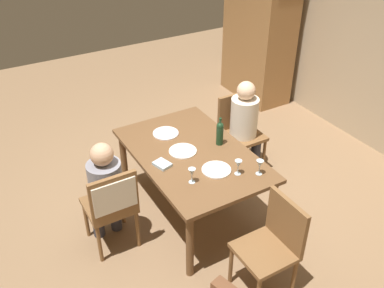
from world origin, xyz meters
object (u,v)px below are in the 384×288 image
object	(u,v)px
dining_table	(192,159)
wine_glass_near_right	(260,164)
armoire_cabinet	(259,28)
wine_glass_near_left	(238,164)
dinner_plate_guest_right	(166,133)
dinner_plate_host	(183,151)
chair_right_end	(274,241)
wine_bottle_tall_green	(220,133)
person_woman_host	(106,187)
dinner_plate_guest_left	(216,170)
wine_glass_centre	(192,173)
chair_far_left	(239,127)
person_man_bearded	(245,122)
chair_near	(112,202)

from	to	relation	value
dining_table	wine_glass_near_right	bearing A→B (deg)	30.35
armoire_cabinet	wine_glass_near_left	distance (m)	3.20
wine_glass_near_right	dinner_plate_guest_right	distance (m)	1.14
wine_glass_near_left	armoire_cabinet	bearing A→B (deg)	139.31
wine_glass_near_right	dinner_plate_host	world-z (taller)	wine_glass_near_right
chair_right_end	wine_bottle_tall_green	xyz separation A→B (m)	(-1.19, 0.23, 0.35)
person_woman_host	dinner_plate_guest_right	bearing A→B (deg)	26.38
person_woman_host	dinner_plate_guest_left	distance (m)	1.03
wine_bottle_tall_green	wine_glass_centre	bearing A→B (deg)	-54.13
dinner_plate_host	dinner_plate_guest_right	distance (m)	0.38
chair_right_end	wine_glass_near_right	size ratio (longest dim) A/B	6.17
dinner_plate_guest_left	dinner_plate_guest_right	distance (m)	0.82
dining_table	chair_right_end	xyz separation A→B (m)	(1.19, 0.09, -0.13)
dining_table	wine_glass_near_left	size ratio (longest dim) A/B	10.88
wine_glass_near_right	dinner_plate_host	xyz separation A→B (m)	(-0.67, -0.43, -0.10)
dining_table	chair_far_left	distance (m)	1.02
armoire_cabinet	wine_bottle_tall_green	world-z (taller)	armoire_cabinet
wine_bottle_tall_green	dinner_plate_host	bearing A→B (deg)	-99.30
dinner_plate_guest_left	dinner_plate_guest_right	xyz separation A→B (m)	(-0.81, -0.11, 0.00)
armoire_cabinet	chair_right_end	distance (m)	3.83
dinner_plate_guest_left	person_woman_host	bearing A→B (deg)	-112.59
wine_glass_near_left	wine_glass_centre	world-z (taller)	same
person_man_bearded	chair_far_left	bearing A→B (deg)	-90.00
wine_glass_near_right	dinner_plate_guest_right	world-z (taller)	wine_glass_near_right
armoire_cabinet	person_man_bearded	xyz separation A→B (m)	(1.57, -1.37, -0.43)
dinner_plate_host	wine_glass_centre	bearing A→B (deg)	-19.60
chair_far_left	wine_glass_near_left	distance (m)	1.24
person_man_bearded	wine_glass_near_right	distance (m)	1.11
chair_right_end	wine_glass_near_left	distance (m)	0.76
dining_table	dinner_plate_guest_right	world-z (taller)	dinner_plate_guest_right
chair_near	wine_bottle_tall_green	xyz separation A→B (m)	(-0.12, 1.22, 0.29)
wine_glass_near_left	dinner_plate_host	world-z (taller)	wine_glass_near_left
person_man_bearded	chair_right_end	bearing A→B (deg)	61.95
chair_near	person_man_bearded	bearing A→B (deg)	14.38
wine_glass_near_right	dinner_plate_guest_left	distance (m)	0.41
person_man_bearded	wine_bottle_tall_green	distance (m)	0.71
chair_far_left	person_man_bearded	distance (m)	0.17
chair_near	chair_far_left	world-z (taller)	same
dining_table	wine_glass_near_left	world-z (taller)	wine_glass_near_left
wine_glass_near_left	chair_near	bearing A→B (deg)	-109.61
wine_glass_near_left	wine_glass_centre	xyz separation A→B (m)	(-0.10, -0.43, 0.00)
dining_table	chair_right_end	world-z (taller)	chair_right_end
wine_bottle_tall_green	chair_right_end	bearing A→B (deg)	-11.12
wine_bottle_tall_green	dinner_plate_guest_left	size ratio (longest dim) A/B	1.10
wine_bottle_tall_green	wine_glass_centre	xyz separation A→B (m)	(0.40, -0.56, -0.03)
wine_bottle_tall_green	wine_glass_near_left	size ratio (longest dim) A/B	2.03
wine_glass_centre	dinner_plate_guest_left	xyz separation A→B (m)	(-0.04, 0.29, -0.10)
wine_glass_centre	chair_near	bearing A→B (deg)	-113.24
chair_near	person_woman_host	distance (m)	0.16
dining_table	wine_glass_near_left	xyz separation A→B (m)	(0.51, 0.19, 0.19)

